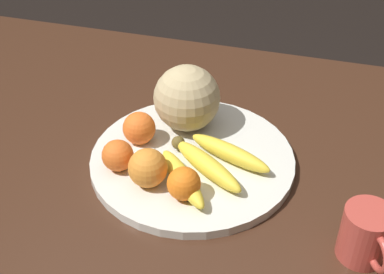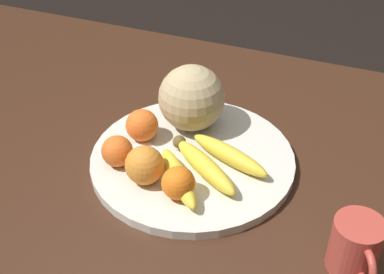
{
  "view_description": "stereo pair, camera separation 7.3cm",
  "coord_description": "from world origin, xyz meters",
  "px_view_note": "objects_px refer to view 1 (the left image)",
  "views": [
    {
      "loc": [
        -0.3,
        0.78,
        1.42
      ],
      "look_at": [
        -0.08,
        0.0,
        0.8
      ],
      "focal_mm": 50.0,
      "sensor_mm": 36.0,
      "label": 1
    },
    {
      "loc": [
        -0.37,
        0.76,
        1.42
      ],
      "look_at": [
        -0.08,
        0.0,
        0.8
      ],
      "focal_mm": 50.0,
      "sensor_mm": 36.0,
      "label": 2
    }
  ],
  "objects_px": {
    "orange_back_left": "(148,168)",
    "fruit_bowl": "(192,160)",
    "banana_bunch": "(207,165)",
    "kitchen_table": "(157,186)",
    "orange_front_right": "(118,155)",
    "melon": "(187,98)",
    "produce_tag": "(153,155)",
    "ceramic_mug": "(366,235)",
    "orange_front_left": "(184,184)",
    "orange_mid_center": "(139,128)"
  },
  "relations": [
    {
      "from": "orange_back_left",
      "to": "fruit_bowl",
      "type": "bearing_deg",
      "value": -121.29
    },
    {
      "from": "banana_bunch",
      "to": "fruit_bowl",
      "type": "bearing_deg",
      "value": 172.48
    },
    {
      "from": "kitchen_table",
      "to": "orange_front_right",
      "type": "xyz_separation_m",
      "value": [
        0.05,
        0.07,
        0.13
      ]
    },
    {
      "from": "banana_bunch",
      "to": "melon",
      "type": "bearing_deg",
      "value": 155.22
    },
    {
      "from": "produce_tag",
      "to": "ceramic_mug",
      "type": "xyz_separation_m",
      "value": [
        -0.4,
        0.13,
        0.03
      ]
    },
    {
      "from": "orange_front_left",
      "to": "orange_front_right",
      "type": "relative_size",
      "value": 1.0
    },
    {
      "from": "ceramic_mug",
      "to": "orange_back_left",
      "type": "bearing_deg",
      "value": -7.61
    },
    {
      "from": "fruit_bowl",
      "to": "ceramic_mug",
      "type": "bearing_deg",
      "value": 156.21
    },
    {
      "from": "melon",
      "to": "produce_tag",
      "type": "height_order",
      "value": "melon"
    },
    {
      "from": "fruit_bowl",
      "to": "ceramic_mug",
      "type": "height_order",
      "value": "ceramic_mug"
    },
    {
      "from": "orange_front_left",
      "to": "melon",
      "type": "bearing_deg",
      "value": -75.15
    },
    {
      "from": "kitchen_table",
      "to": "melon",
      "type": "xyz_separation_m",
      "value": [
        -0.04,
        -0.1,
        0.17
      ]
    },
    {
      "from": "orange_front_left",
      "to": "fruit_bowl",
      "type": "bearing_deg",
      "value": -81.56
    },
    {
      "from": "banana_bunch",
      "to": "orange_back_left",
      "type": "relative_size",
      "value": 3.1
    },
    {
      "from": "orange_mid_center",
      "to": "produce_tag",
      "type": "distance_m",
      "value": 0.06
    },
    {
      "from": "melon",
      "to": "ceramic_mug",
      "type": "bearing_deg",
      "value": 146.44
    },
    {
      "from": "melon",
      "to": "banana_bunch",
      "type": "height_order",
      "value": "melon"
    },
    {
      "from": "fruit_bowl",
      "to": "orange_front_left",
      "type": "bearing_deg",
      "value": 98.44
    },
    {
      "from": "melon",
      "to": "kitchen_table",
      "type": "bearing_deg",
      "value": 68.26
    },
    {
      "from": "fruit_bowl",
      "to": "orange_back_left",
      "type": "bearing_deg",
      "value": 58.71
    },
    {
      "from": "orange_front_right",
      "to": "ceramic_mug",
      "type": "distance_m",
      "value": 0.46
    },
    {
      "from": "orange_mid_center",
      "to": "orange_back_left",
      "type": "relative_size",
      "value": 0.91
    },
    {
      "from": "orange_front_right",
      "to": "melon",
      "type": "bearing_deg",
      "value": -117.31
    },
    {
      "from": "melon",
      "to": "ceramic_mug",
      "type": "height_order",
      "value": "melon"
    },
    {
      "from": "banana_bunch",
      "to": "produce_tag",
      "type": "bearing_deg",
      "value": -154.02
    },
    {
      "from": "fruit_bowl",
      "to": "orange_front_right",
      "type": "bearing_deg",
      "value": 28.64
    },
    {
      "from": "orange_front_left",
      "to": "produce_tag",
      "type": "distance_m",
      "value": 0.13
    },
    {
      "from": "melon",
      "to": "orange_back_left",
      "type": "relative_size",
      "value": 1.89
    },
    {
      "from": "orange_front_right",
      "to": "produce_tag",
      "type": "distance_m",
      "value": 0.08
    },
    {
      "from": "kitchen_table",
      "to": "ceramic_mug",
      "type": "height_order",
      "value": "ceramic_mug"
    },
    {
      "from": "orange_front_left",
      "to": "orange_mid_center",
      "type": "distance_m",
      "value": 0.19
    },
    {
      "from": "orange_front_left",
      "to": "orange_back_left",
      "type": "xyz_separation_m",
      "value": [
        0.07,
        -0.02,
        0.01
      ]
    },
    {
      "from": "orange_back_left",
      "to": "ceramic_mug",
      "type": "relative_size",
      "value": 0.65
    },
    {
      "from": "orange_front_right",
      "to": "banana_bunch",
      "type": "bearing_deg",
      "value": -168.65
    },
    {
      "from": "orange_front_right",
      "to": "orange_mid_center",
      "type": "xyz_separation_m",
      "value": [
        -0.01,
        -0.09,
        0.0
      ]
    },
    {
      "from": "fruit_bowl",
      "to": "banana_bunch",
      "type": "distance_m",
      "value": 0.06
    },
    {
      "from": "banana_bunch",
      "to": "produce_tag",
      "type": "relative_size",
      "value": 2.39
    },
    {
      "from": "produce_tag",
      "to": "ceramic_mug",
      "type": "bearing_deg",
      "value": -170.15
    },
    {
      "from": "kitchen_table",
      "to": "orange_mid_center",
      "type": "height_order",
      "value": "orange_mid_center"
    },
    {
      "from": "orange_back_left",
      "to": "kitchen_table",
      "type": "bearing_deg",
      "value": -77.94
    },
    {
      "from": "kitchen_table",
      "to": "banana_bunch",
      "type": "distance_m",
      "value": 0.17
    },
    {
      "from": "orange_front_left",
      "to": "kitchen_table",
      "type": "bearing_deg",
      "value": -50.34
    },
    {
      "from": "orange_mid_center",
      "to": "kitchen_table",
      "type": "bearing_deg",
      "value": 156.2
    },
    {
      "from": "banana_bunch",
      "to": "orange_front_right",
      "type": "relative_size",
      "value": 3.7
    },
    {
      "from": "banana_bunch",
      "to": "ceramic_mug",
      "type": "xyz_separation_m",
      "value": [
        -0.29,
        0.11,
        0.01
      ]
    },
    {
      "from": "kitchen_table",
      "to": "banana_bunch",
      "type": "xyz_separation_m",
      "value": [
        -0.12,
        0.04,
        0.12
      ]
    },
    {
      "from": "kitchen_table",
      "to": "orange_front_right",
      "type": "distance_m",
      "value": 0.16
    },
    {
      "from": "orange_front_right",
      "to": "orange_back_left",
      "type": "height_order",
      "value": "orange_back_left"
    },
    {
      "from": "orange_front_left",
      "to": "produce_tag",
      "type": "bearing_deg",
      "value": -45.65
    },
    {
      "from": "melon",
      "to": "orange_front_right",
      "type": "distance_m",
      "value": 0.19
    }
  ]
}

